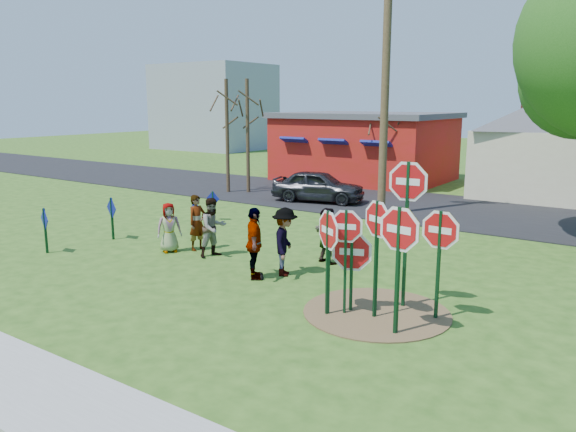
% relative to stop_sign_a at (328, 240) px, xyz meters
% --- Properties ---
extents(ground, '(120.00, 120.00, 0.00)m').
position_rel_stop_sign_a_xyz_m(ground, '(-3.67, 1.70, -1.67)').
color(ground, '#2B5117').
rests_on(ground, ground).
extents(road, '(120.00, 7.50, 0.04)m').
position_rel_stop_sign_a_xyz_m(road, '(-3.67, 13.20, -1.65)').
color(road, black).
rests_on(road, ground).
extents(dirt_patch, '(3.20, 3.20, 0.03)m').
position_rel_stop_sign_a_xyz_m(dirt_patch, '(0.83, 0.70, -1.66)').
color(dirt_patch, brown).
rests_on(dirt_patch, ground).
extents(red_building, '(9.40, 7.69, 3.90)m').
position_rel_stop_sign_a_xyz_m(red_building, '(-9.17, 19.70, 0.29)').
color(red_building, '#A31F10').
rests_on(red_building, ground).
extents(cream_house, '(9.40, 9.40, 6.50)m').
position_rel_stop_sign_a_xyz_m(cream_house, '(1.83, 19.70, 1.25)').
color(cream_house, beige).
rests_on(cream_house, ground).
extents(distant_building, '(10.00, 8.00, 8.00)m').
position_rel_stop_sign_a_xyz_m(distant_building, '(-31.67, 31.70, 2.33)').
color(distant_building, '#8C939E').
rests_on(distant_building, ground).
extents(stop_sign_a, '(0.98, 0.62, 2.44)m').
position_rel_stop_sign_a_xyz_m(stop_sign_a, '(0.00, 0.00, 0.00)').
color(stop_sign_a, '#0E361A').
rests_on(stop_sign_a, ground).
extents(stop_sign_b, '(1.18, 0.12, 3.43)m').
position_rel_stop_sign_a_xyz_m(stop_sign_b, '(1.15, 1.39, 0.83)').
color(stop_sign_b, '#0E361A').
rests_on(stop_sign_b, ground).
extents(stop_sign_c, '(0.97, 0.46, 2.67)m').
position_rel_stop_sign_a_xyz_m(stop_sign_c, '(0.91, 0.43, 0.20)').
color(stop_sign_c, '#0E361A').
rests_on(stop_sign_c, ground).
extents(stop_sign_d, '(1.10, 0.08, 2.49)m').
position_rel_stop_sign_a_xyz_m(stop_sign_d, '(2.01, 1.11, 0.09)').
color(stop_sign_d, '#0E361A').
rests_on(stop_sign_d, ground).
extents(stop_sign_e, '(1.12, 0.45, 1.95)m').
position_rel_stop_sign_a_xyz_m(stop_sign_e, '(0.31, 0.49, -0.42)').
color(stop_sign_e, '#0E361A').
rests_on(stop_sign_e, ground).
extents(stop_sign_f, '(1.19, 0.21, 2.73)m').
position_rel_stop_sign_a_xyz_m(stop_sign_f, '(1.63, -0.12, 0.26)').
color(stop_sign_f, '#0E361A').
rests_on(stop_sign_f, ground).
extents(stop_sign_g, '(0.92, 0.35, 2.43)m').
position_rel_stop_sign_a_xyz_m(stop_sign_g, '(0.27, 0.26, 0.03)').
color(stop_sign_g, '#0E361A').
rests_on(stop_sign_g, ground).
extents(blue_diamond_a, '(0.68, 0.23, 1.40)m').
position_rel_stop_sign_a_xyz_m(blue_diamond_a, '(-9.60, -0.49, -0.81)').
color(blue_diamond_a, '#0E361A').
rests_on(blue_diamond_a, ground).
extents(blue_diamond_b, '(0.71, 0.22, 1.43)m').
position_rel_stop_sign_a_xyz_m(blue_diamond_b, '(-9.36, 1.77, -0.79)').
color(blue_diamond_b, '#0E361A').
rests_on(blue_diamond_b, ground).
extents(blue_diamond_c, '(0.64, 0.19, 1.16)m').
position_rel_stop_sign_a_xyz_m(blue_diamond_c, '(-7.77, 4.08, -0.97)').
color(blue_diamond_c, '#0E361A').
rests_on(blue_diamond_c, ground).
extents(blue_diamond_d, '(0.60, 0.08, 1.16)m').
position_rel_stop_sign_a_xyz_m(blue_diamond_d, '(-8.66, 5.96, -0.96)').
color(blue_diamond_d, '#0E361A').
rests_on(blue_diamond_d, ground).
extents(person_a, '(0.81, 0.89, 1.52)m').
position_rel_stop_sign_a_xyz_m(person_a, '(-6.63, 1.73, -0.91)').
color(person_a, '#3A4F7F').
rests_on(person_a, ground).
extents(person_b, '(0.47, 0.66, 1.72)m').
position_rel_stop_sign_a_xyz_m(person_b, '(-6.09, 2.40, -0.81)').
color(person_b, '#206862').
rests_on(person_b, ground).
extents(person_c, '(0.89, 1.01, 1.76)m').
position_rel_stop_sign_a_xyz_m(person_c, '(-5.18, 2.12, -0.79)').
color(person_c, brown).
rests_on(person_c, ground).
extents(person_d, '(1.12, 1.35, 1.81)m').
position_rel_stop_sign_a_xyz_m(person_d, '(-2.38, 1.81, -0.77)').
color(person_d, '#333438').
rests_on(person_d, ground).
extents(person_e, '(1.05, 1.14, 1.88)m').
position_rel_stop_sign_a_xyz_m(person_e, '(-2.84, 1.11, -0.73)').
color(person_e, '#4D3261').
rests_on(person_e, ground).
extents(person_f, '(1.55, 1.03, 1.60)m').
position_rel_stop_sign_a_xyz_m(person_f, '(-2.05, 3.44, -0.87)').
color(person_f, '#1B5428').
rests_on(person_f, ground).
extents(suv, '(4.46, 2.58, 1.43)m').
position_rel_stop_sign_a_xyz_m(suv, '(-7.42, 11.69, -0.92)').
color(suv, '#2D2C31').
rests_on(suv, road).
extents(utility_pole, '(2.36, 1.12, 10.28)m').
position_rel_stop_sign_a_xyz_m(utility_pole, '(-3.73, 10.54, 3.74)').
color(utility_pole, '#4C3823').
rests_on(utility_pole, ground).
extents(bare_tree_west, '(1.80, 1.80, 5.61)m').
position_rel_stop_sign_a_xyz_m(bare_tree_west, '(-12.65, 11.50, 1.96)').
color(bare_tree_west, '#382819').
rests_on(bare_tree_west, ground).
extents(bare_tree_east, '(1.80, 1.80, 3.94)m').
position_rel_stop_sign_a_xyz_m(bare_tree_east, '(-6.44, 16.26, 0.87)').
color(bare_tree_east, '#382819').
rests_on(bare_tree_east, ground).
extents(bare_tree_mid, '(1.80, 1.80, 5.62)m').
position_rel_stop_sign_a_xyz_m(bare_tree_mid, '(-11.77, 12.03, 1.96)').
color(bare_tree_mid, '#382819').
rests_on(bare_tree_mid, ground).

